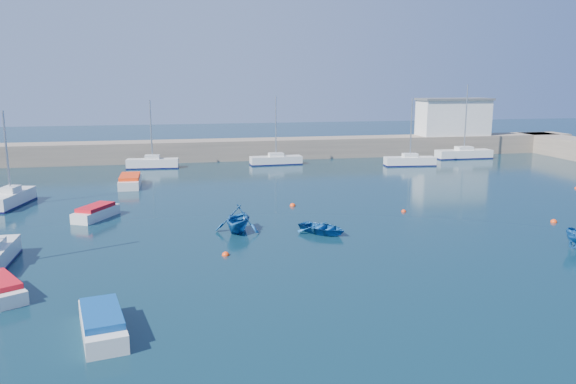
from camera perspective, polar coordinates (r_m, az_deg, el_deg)
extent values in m
plane|color=#0B2633|center=(32.01, 6.88, -7.74)|extent=(220.00, 220.00, 0.00)
cube|color=#7A6C5D|center=(75.83, -4.23, 4.36)|extent=(96.00, 4.50, 2.60)
cube|color=silver|center=(84.77, 16.44, 7.24)|extent=(10.00, 4.00, 5.00)
cube|color=silver|center=(52.61, -26.30, -0.65)|extent=(2.83, 6.12, 1.17)
cylinder|color=#B7BABC|center=(52.01, -26.68, 3.65)|extent=(0.18, 0.18, 6.80)
cube|color=silver|center=(69.47, -13.59, 2.83)|extent=(6.19, 2.15, 1.14)
cylinder|color=#B7BABC|center=(69.01, -13.74, 6.17)|extent=(0.17, 0.17, 6.99)
cube|color=silver|center=(70.52, -1.23, 3.23)|extent=(6.53, 2.12, 1.05)
cylinder|color=#B7BABC|center=(70.06, -1.24, 6.66)|extent=(0.15, 0.15, 7.41)
cube|color=silver|center=(71.15, 12.27, 3.06)|extent=(6.38, 2.35, 1.09)
cylinder|color=#B7BABC|center=(70.70, 12.41, 6.38)|extent=(0.16, 0.16, 7.17)
cube|color=silver|center=(79.74, 17.41, 3.69)|extent=(7.58, 2.13, 1.16)
cylinder|color=#B7BABC|center=(79.28, 17.62, 7.22)|extent=(0.17, 0.17, 8.71)
cube|color=silver|center=(45.33, -18.92, -2.10)|extent=(3.30, 4.45, 0.76)
cube|color=red|center=(45.22, -18.96, -1.46)|extent=(2.74, 3.47, 0.28)
cube|color=silver|center=(58.18, -15.74, 0.98)|extent=(1.96, 5.57, 0.83)
cube|color=#F3350D|center=(58.08, -15.77, 1.54)|extent=(1.86, 4.18, 0.31)
cube|color=silver|center=(25.15, -18.35, -12.74)|extent=(2.47, 4.79, 0.78)
cube|color=navy|center=(24.94, -18.42, -11.62)|extent=(2.17, 3.66, 0.29)
imported|color=#155195|center=(38.87, 3.52, -3.68)|extent=(4.24, 4.37, 0.74)
imported|color=#155195|center=(39.18, -5.11, -2.71)|extent=(4.23, 4.51, 1.90)
sphere|color=#FF3D0D|center=(34.32, -6.35, -6.41)|extent=(0.46, 0.46, 0.46)
sphere|color=red|center=(46.08, 11.67, -1.99)|extent=(0.41, 0.41, 0.41)
sphere|color=#FF3D0D|center=(46.32, 25.38, -2.79)|extent=(0.48, 0.48, 0.48)
sphere|color=#FF3D0D|center=(47.22, 0.48, -1.43)|extent=(0.50, 0.50, 0.50)
sphere|color=red|center=(61.61, 27.25, 0.30)|extent=(0.37, 0.37, 0.37)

